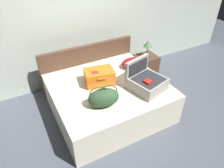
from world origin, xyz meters
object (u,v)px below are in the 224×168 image
Objects in this scene: hard_case_large at (146,81)px; hard_case_medium at (99,77)px; pillow_near_headboard at (132,63)px; table_lamp at (148,44)px; bed at (109,98)px; duffel_bag at (104,98)px; nightstand at (145,67)px.

hard_case_large is 0.77m from hard_case_medium.
hard_case_large is 1.47× the size of pillow_near_headboard.
pillow_near_headboard is 1.20× the size of table_lamp.
table_lamp is (1.20, 0.58, 0.51)m from bed.
duffel_bag is at bearing -124.91° from bed.
table_lamp is (0.00, 0.00, 0.53)m from nightstand.
bed is 0.44m from hard_case_medium.
hard_case_medium is at bearing -160.71° from nightstand.
bed is 4.36× the size of pillow_near_headboard.
pillow_near_headboard reaches higher than nightstand.
pillow_near_headboard is 0.70m from nightstand.
bed is 1.43m from table_lamp.
hard_case_large is at bearing -104.40° from pillow_near_headboard.
hard_case_large reaches higher than pillow_near_headboard.
hard_case_large reaches higher than hard_case_medium.
table_lamp is at bearing 25.80° from pillow_near_headboard.
table_lamp is at bearing 38.47° from hard_case_large.
nightstand is 0.53m from table_lamp.
duffel_bag is at bearing -142.27° from pillow_near_headboard.
bed is at bearing -39.92° from hard_case_medium.
bed is 2.97× the size of hard_case_large.
bed is at bearing -154.09° from table_lamp.
hard_case_large reaches higher than table_lamp.
nightstand is (0.53, 0.26, -0.38)m from pillow_near_headboard.
hard_case_large is 1.25m from nightstand.
hard_case_medium is 0.98× the size of nightstand.
bed is 0.83m from pillow_near_headboard.
table_lamp is (0.71, 0.94, 0.10)m from hard_case_large.
hard_case_large is 0.78m from duffel_bag.
hard_case_large is 1.17× the size of nightstand.
duffel_bag reaches higher than table_lamp.
table_lamp is at bearing 0.00° from nightstand.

